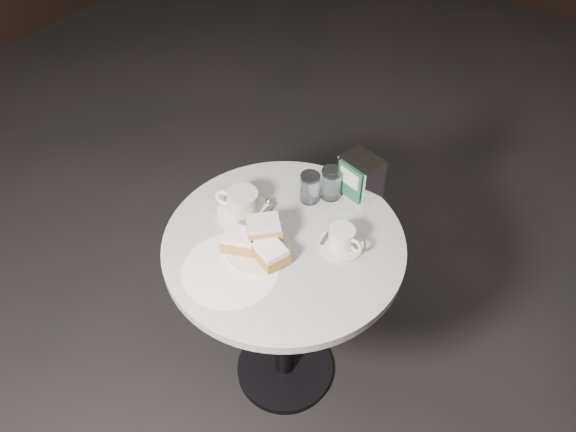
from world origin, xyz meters
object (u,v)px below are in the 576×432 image
at_px(coffee_cup_left, 243,205).
at_px(coffee_cup_right, 342,239).
at_px(beignet_plate, 258,243).
at_px(water_glass_right, 331,184).
at_px(napkin_dispenser, 360,177).
at_px(water_glass_left, 310,188).
at_px(cafe_table, 284,283).

height_order(coffee_cup_left, coffee_cup_right, coffee_cup_left).
height_order(beignet_plate, water_glass_right, water_glass_right).
relative_size(coffee_cup_left, water_glass_right, 1.98).
xyz_separation_m(coffee_cup_left, coffee_cup_right, (0.31, 0.06, -0.01)).
bearing_deg(beignet_plate, napkin_dispenser, 73.97).
bearing_deg(water_glass_right, coffee_cup_left, -127.83).
bearing_deg(beignet_plate, water_glass_left, 90.52).
xyz_separation_m(cafe_table, beignet_plate, (-0.04, -0.07, 0.23)).
bearing_deg(coffee_cup_right, beignet_plate, -133.21).
bearing_deg(beignet_plate, coffee_cup_left, 145.14).
bearing_deg(cafe_table, water_glass_right, 88.75).
bearing_deg(napkin_dispenser, cafe_table, -90.55).
distance_m(water_glass_left, napkin_dispenser, 0.16).
distance_m(cafe_table, water_glass_right, 0.34).
distance_m(cafe_table, water_glass_left, 0.31).
relative_size(coffee_cup_right, water_glass_left, 1.48).
distance_m(beignet_plate, water_glass_right, 0.31).
height_order(coffee_cup_left, napkin_dispenser, napkin_dispenser).
distance_m(cafe_table, napkin_dispenser, 0.40).
relative_size(coffee_cup_left, water_glass_left, 2.06).
distance_m(coffee_cup_left, coffee_cup_right, 0.32).
bearing_deg(water_glass_left, cafe_table, -78.26).
bearing_deg(coffee_cup_left, cafe_table, -23.52).
bearing_deg(water_glass_left, water_glass_right, 49.80).
bearing_deg(coffee_cup_left, coffee_cup_right, -6.17).
relative_size(water_glass_left, water_glass_right, 0.96).
xyz_separation_m(cafe_table, coffee_cup_right, (0.14, 0.08, 0.23)).
height_order(cafe_table, water_glass_left, water_glass_left).
xyz_separation_m(beignet_plate, napkin_dispenser, (0.11, 0.37, 0.03)).
bearing_deg(coffee_cup_right, water_glass_right, 138.28).
height_order(cafe_table, napkin_dispenser, napkin_dispenser).
bearing_deg(napkin_dispenser, water_glass_right, -124.30).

